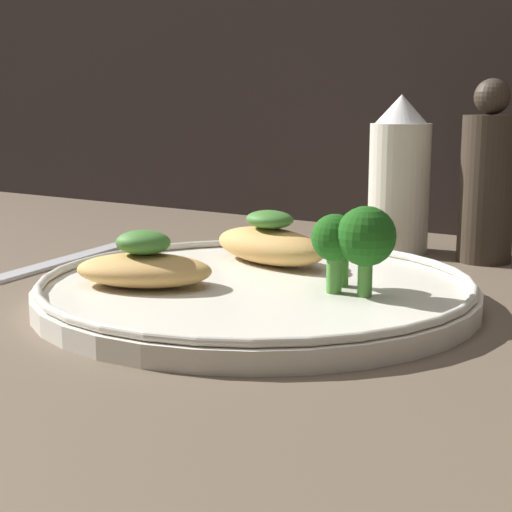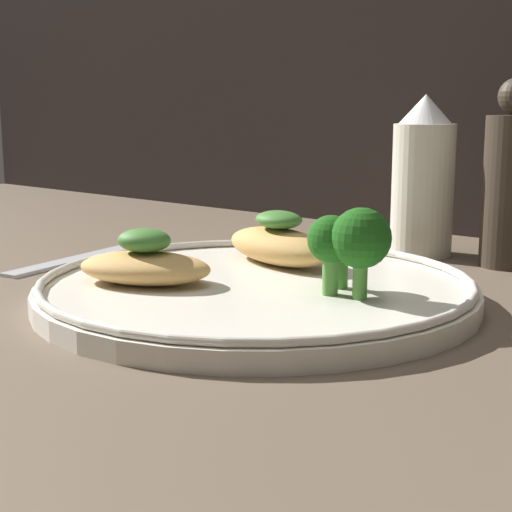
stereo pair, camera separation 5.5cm
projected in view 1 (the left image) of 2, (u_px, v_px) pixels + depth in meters
ground_plane at (256, 309)px, 56.16cm from camera, size 180.00×180.00×1.00cm
plate at (256, 289)px, 55.87cm from camera, size 31.34×31.34×2.00cm
grilled_meat_front at (144, 266)px, 54.76cm from camera, size 11.19×9.22×3.97cm
grilled_meat_middle at (270, 243)px, 62.43cm from camera, size 12.01×7.21×4.30cm
broccoli_bunch at (353, 239)px, 52.09cm from camera, size 5.93×4.99×6.05cm
sauce_bottle at (398, 178)px, 74.24cm from camera, size 5.74×5.74×14.88cm
pepper_grinder at (488, 181)px, 69.43cm from camera, size 4.84×4.84×16.19cm
fork at (68, 258)px, 70.75cm from camera, size 5.19×19.83×0.60cm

